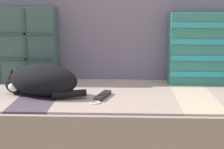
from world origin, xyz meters
TOP-DOWN VIEW (x-y plane):
  - couch at (-0.00, 0.15)m, footprint 2.00×0.80m
  - sofa_backrest at (0.00, 0.48)m, footprint 1.96×0.14m
  - throw_pillow_quilted at (-0.49, 0.33)m, footprint 0.47×0.14m
  - throw_pillow_striped at (0.57, 0.33)m, footprint 0.39×0.14m
  - sleeping_cat at (-0.28, 0.03)m, footprint 0.41×0.26m
  - game_remote_near at (0.03, 0.00)m, footprint 0.10×0.21m

SIDE VIEW (x-z plane):
  - couch at x=0.00m, z-range 0.00..0.40m
  - game_remote_near at x=0.03m, z-range 0.40..0.42m
  - sleeping_cat at x=-0.28m, z-range 0.40..0.55m
  - throw_pillow_striped at x=0.57m, z-range 0.40..0.79m
  - throw_pillow_quilted at x=-0.49m, z-range 0.40..0.82m
  - sofa_backrest at x=0.00m, z-range 0.40..0.94m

